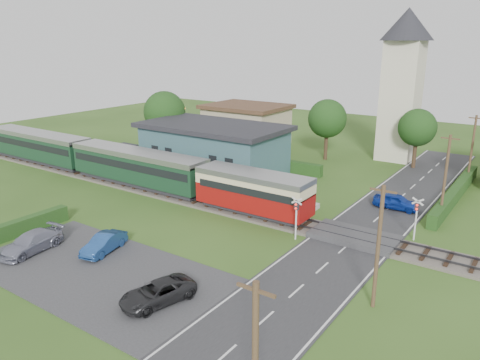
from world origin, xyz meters
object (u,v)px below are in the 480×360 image
Objects in this scene: pedestrian_near at (223,181)px; station_building at (213,147)px; car_park_dark at (158,293)px; train at (116,161)px; car_park_silver at (31,242)px; church_tower at (403,74)px; crossing_signal_far at (417,213)px; car_on_road at (397,202)px; equipment_hut at (124,156)px; crossing_signal_near at (296,212)px; car_park_blue at (104,243)px; pedestrian_far at (131,163)px; house_west at (246,124)px.

station_building is at bearing -37.79° from pedestrian_near.
train is at bearing 158.85° from car_park_dark.
pedestrian_near is (-8.56, 17.52, 0.60)m from car_park_dark.
station_building is 23.89m from car_park_silver.
church_tower reaches higher than crossing_signal_far.
car_on_road reaches higher than car_park_dark.
crossing_signal_near is at bearing -12.94° from equipment_hut.
car_park_dark is (14.27, -23.50, -2.01)m from station_building.
equipment_hut is at bearing 114.30° from car_park_silver.
equipment_hut is 0.78× the size of crossing_signal_near.
pedestrian_far is at bearing 118.73° from car_park_blue.
pedestrian_far is at bearing 110.64° from car_park_silver.
station_building reaches higher than pedestrian_near.
crossing_signal_near is (16.40, -11.40, -0.55)m from station_building.
house_west is at bearing -171.47° from church_tower.
car_on_road is 1.03× the size of car_park_blue.
car_on_road is at bearing 89.42° from car_park_dark.
car_park_silver reaches higher than car_park_dark.
equipment_hut is at bearing -98.62° from house_west.
crossing_signal_far is (7.20, 4.80, 0.00)m from crossing_signal_near.
car_park_blue reaches higher than car_park_dark.
station_building is 10.63m from train.
church_tower is 26.39m from crossing_signal_far.
house_west reaches higher than train.
car_on_road is at bearing -30.13° from house_west.
car_on_road is (-3.04, 5.77, -1.43)m from crossing_signal_far.
car_park_silver reaches higher than car_park_blue.
equipment_hut is 0.24× the size of house_west.
station_building is 4.11× the size of car_on_road.
crossing_signal_far is 0.76× the size of car_park_dark.
equipment_hut is at bearing 178.54° from crossing_signal_far.
car_on_road is 29.12m from car_park_silver.
car_park_blue is (12.31, -11.89, -1.48)m from train.
car_on_road is at bearing 117.79° from crossing_signal_far.
crossing_signal_far is (28.60, -20.61, -0.65)m from house_west.
house_west is 2.86× the size of car_park_blue.
crossing_signal_near reaches higher than car_park_blue.
church_tower is at bearing 8.53° from house_west.
car_park_blue is at bearing 27.76° from car_park_silver.
house_west reaches higher than car_park_silver.
car_on_road is at bearing 42.34° from car_park_blue.
train is 11.79m from pedestrian_near.
church_tower reaches higher than house_west.
crossing_signal_far is 27.18m from car_park_silver.
train is at bearing -175.32° from crossing_signal_far.
crossing_signal_near is at bearing 161.60° from pedestrian_near.
car_park_dark is at bearing -38.49° from equipment_hut.
station_building reaches higher than equipment_hut.
car_park_silver is (-13.90, -12.27, -1.39)m from crossing_signal_near.
car_park_silver is at bearing -159.05° from car_park_blue.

